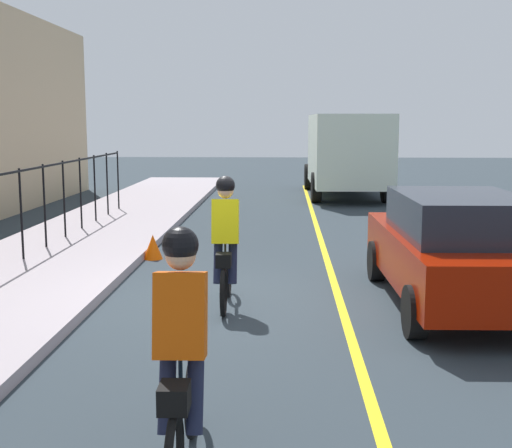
{
  "coord_description": "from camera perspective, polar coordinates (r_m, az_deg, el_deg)",
  "views": [
    {
      "loc": [
        -9.48,
        -0.79,
        2.55
      ],
      "look_at": [
        0.82,
        -0.37,
        1.0
      ],
      "focal_mm": 47.95,
      "sensor_mm": 36.0,
      "label": 1
    }
  ],
  "objects": [
    {
      "name": "patrol_sedan",
      "position": [
        9.81,
        16.37,
        -1.93
      ],
      "size": [
        4.43,
        1.99,
        1.58
      ],
      "rotation": [
        0.0,
        0.0,
        0.02
      ],
      "color": "#911401",
      "rests_on": "ground"
    },
    {
      "name": "ground_plane",
      "position": [
        9.85,
        -2.35,
        -6.46
      ],
      "size": [
        80.0,
        80.0,
        0.0
      ],
      "primitive_type": "plane",
      "color": "#2A343B"
    },
    {
      "name": "box_truck_background",
      "position": [
        23.66,
        7.5,
        6.05
      ],
      "size": [
        6.76,
        2.65,
        2.78
      ],
      "rotation": [
        0.0,
        0.0,
        0.02
      ],
      "color": "silver",
      "rests_on": "ground"
    },
    {
      "name": "lane_line_centre",
      "position": [
        9.85,
        7.03,
        -6.5
      ],
      "size": [
        36.0,
        0.12,
        0.01
      ],
      "primitive_type": "cube",
      "color": "yellow",
      "rests_on": "ground"
    },
    {
      "name": "traffic_cone_near",
      "position": [
        12.92,
        -8.59,
        -1.89
      ],
      "size": [
        0.36,
        0.36,
        0.46
      ],
      "primitive_type": "cone",
      "color": "#FC5403",
      "rests_on": "ground"
    },
    {
      "name": "cyclist_lead",
      "position": [
        9.33,
        -2.56,
        -1.57
      ],
      "size": [
        1.71,
        0.37,
        1.83
      ],
      "rotation": [
        0.0,
        0.0,
        0.02
      ],
      "color": "black",
      "rests_on": "ground"
    },
    {
      "name": "cyclist_follow",
      "position": [
        4.97,
        -6.23,
        -10.73
      ],
      "size": [
        1.71,
        0.37,
        1.83
      ],
      "rotation": [
        0.0,
        0.0,
        0.02
      ],
      "color": "black",
      "rests_on": "ground"
    }
  ]
}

